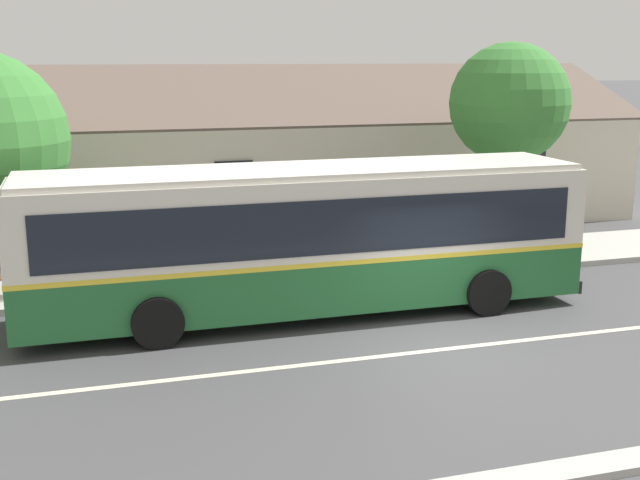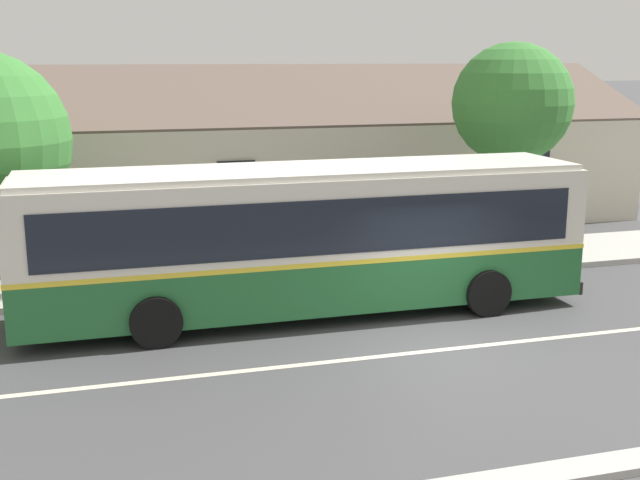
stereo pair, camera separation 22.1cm
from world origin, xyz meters
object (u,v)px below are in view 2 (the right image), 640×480
(transit_bus, at_px, (306,236))
(bus_stop_sign, at_px, (517,206))
(bench_down_street, at_px, (182,265))
(street_tree_primary, at_px, (512,104))

(transit_bus, xyz_separation_m, bus_stop_sign, (6.16, 2.09, -0.05))
(bench_down_street, bearing_deg, street_tree_primary, 8.23)
(transit_bus, relative_size, street_tree_primary, 2.06)
(street_tree_primary, xyz_separation_m, bus_stop_sign, (-0.76, -1.84, -2.48))
(transit_bus, relative_size, bus_stop_sign, 4.97)
(transit_bus, bearing_deg, bus_stop_sign, 18.77)
(street_tree_primary, height_order, bus_stop_sign, street_tree_primary)
(bus_stop_sign, bearing_deg, bench_down_street, 176.64)
(street_tree_primary, bearing_deg, bench_down_street, -171.77)
(street_tree_primary, bearing_deg, bus_stop_sign, -112.34)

